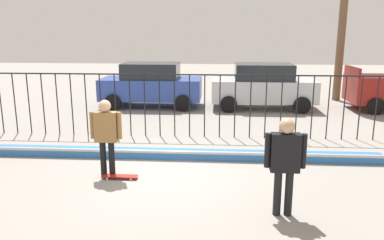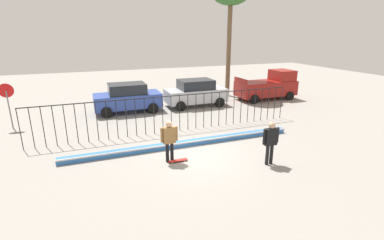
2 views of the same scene
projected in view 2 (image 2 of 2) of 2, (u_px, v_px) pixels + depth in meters
The scene contains 10 objects.
ground_plane at pixel (193, 154), 12.28m from camera, with size 60.00×60.00×0.00m, color gray.
bowl_coping_ledge at pixel (185, 143), 13.17m from camera, with size 11.00×0.40×0.27m.
perimeter_fence at pixel (171, 110), 14.76m from camera, with size 14.04×0.04×1.96m.
skateboarder at pixel (169, 137), 11.30m from camera, with size 0.72×0.27×1.77m.
skateboard at pixel (178, 160), 11.57m from camera, with size 0.80×0.20×0.07m.
camera_operator at pixel (271, 139), 11.07m from camera, with size 0.72×0.27×1.79m.
parked_car_blue at pixel (128, 98), 18.56m from camera, with size 4.30×2.12×1.90m.
parked_car_silver at pixel (196, 93), 20.09m from camera, with size 4.30×2.12×1.90m.
pickup_truck at pixel (268, 86), 22.14m from camera, with size 4.70×2.12×2.24m.
stop_sign at pixel (8, 100), 15.15m from camera, with size 0.76×0.07×2.50m.
Camera 2 is at (-4.01, -10.53, 5.11)m, focal length 26.34 mm.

